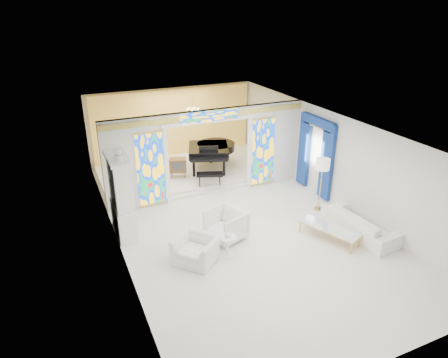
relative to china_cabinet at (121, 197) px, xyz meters
name	(u,v)px	position (x,y,z in m)	size (l,w,h in m)	color
floor	(234,219)	(3.22, -0.60, -1.17)	(12.00, 12.00, 0.00)	white
ceiling	(235,126)	(3.22, -0.60, 1.83)	(7.00, 12.00, 0.02)	white
wall_back	(173,124)	(3.22, 5.40, 0.33)	(7.00, 0.02, 3.00)	silver
wall_front	(386,303)	(3.22, -6.60, 0.33)	(7.00, 0.02, 3.00)	silver
wall_left	(113,196)	(-0.28, -0.60, 0.33)	(0.02, 12.00, 3.00)	silver
wall_right	(331,158)	(6.72, -0.60, 0.33)	(0.02, 12.00, 3.00)	silver
partition_wall	(209,149)	(3.22, 1.40, 0.48)	(7.00, 0.22, 3.00)	silver
stained_glass_left	(151,170)	(1.19, 1.29, 0.13)	(0.90, 0.04, 2.40)	gold
stained_glass_right	(263,152)	(5.25, 1.29, 0.13)	(0.90, 0.04, 2.40)	gold
stained_glass_transom	(209,116)	(3.22, 1.29, 1.65)	(2.00, 0.04, 0.34)	gold
alcove_platform	(189,170)	(3.22, 3.50, -1.08)	(6.80, 3.80, 0.18)	white
gold_curtain_back	(174,124)	(3.22, 5.28, 0.33)	(6.70, 0.10, 2.90)	#FCC757
chandelier	(193,109)	(3.42, 3.40, 1.38)	(0.48, 0.48, 0.30)	gold
blue_drapes	(316,150)	(6.62, 0.10, 0.41)	(0.14, 1.85, 2.65)	navy
china_cabinet	(121,197)	(0.00, 0.00, 0.00)	(0.56, 1.46, 2.72)	white
armchair_left	(196,250)	(1.40, -2.16, -0.82)	(1.06, 0.93, 0.69)	white
armchair_right	(226,225)	(2.55, -1.49, -0.73)	(0.95, 0.97, 0.89)	white
sofa	(360,224)	(6.17, -2.84, -0.83)	(2.30, 0.90, 0.67)	silver
side_table	(228,243)	(2.24, -2.28, -0.78)	(0.63, 0.63, 0.59)	white
vase	(228,234)	(2.24, -2.28, -0.49)	(0.17, 0.17, 0.17)	silver
coffee_table	(329,229)	(5.18, -2.72, -0.82)	(1.16, 1.80, 0.39)	silver
floor_lamp	(323,167)	(6.02, -1.11, 0.32)	(0.48, 0.48, 1.75)	gold
grand_piano	(212,149)	(4.06, 3.20, -0.22)	(2.40, 2.95, 1.13)	black
tv_console	(178,165)	(2.57, 2.87, -0.52)	(0.73, 0.60, 0.72)	brown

